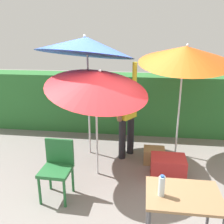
{
  "coord_description": "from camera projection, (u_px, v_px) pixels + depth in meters",
  "views": [
    {
      "loc": [
        0.55,
        -3.84,
        2.45
      ],
      "look_at": [
        0.0,
        0.3,
        1.1
      ],
      "focal_mm": 40.47,
      "sensor_mm": 36.0,
      "label": 1
    }
  ],
  "objects": [
    {
      "name": "ground_plane",
      "position": [
        110.0,
        176.0,
        4.45
      ],
      "size": [
        24.0,
        24.0,
        0.0
      ],
      "primitive_type": "plane",
      "color": "gray"
    },
    {
      "name": "hedge_row",
      "position": [
        122.0,
        103.0,
        6.34
      ],
      "size": [
        8.0,
        0.7,
        1.44
      ],
      "primitive_type": "cube",
      "color": "#2D7033",
      "rests_on": "ground_plane"
    },
    {
      "name": "umbrella_rainbow",
      "position": [
        185.0,
        54.0,
        4.63
      ],
      "size": [
        1.73,
        1.75,
        2.35
      ],
      "color": "silver",
      "rests_on": "ground_plane"
    },
    {
      "name": "umbrella_orange",
      "position": [
        98.0,
        81.0,
        4.04
      ],
      "size": [
        1.77,
        1.72,
        2.13
      ],
      "color": "silver",
      "rests_on": "ground_plane"
    },
    {
      "name": "umbrella_yellow",
      "position": [
        86.0,
        46.0,
        4.67
      ],
      "size": [
        1.89,
        1.88,
        2.55
      ],
      "color": "silver",
      "rests_on": "ground_plane"
    },
    {
      "name": "person_vendor",
      "position": [
        127.0,
        112.0,
        4.92
      ],
      "size": [
        0.38,
        0.51,
        1.88
      ],
      "color": "black",
      "rests_on": "ground_plane"
    },
    {
      "name": "chair_plastic",
      "position": [
        57.0,
        166.0,
        3.8
      ],
      "size": [
        0.45,
        0.45,
        0.89
      ],
      "color": "#236633",
      "rests_on": "ground_plane"
    },
    {
      "name": "cooler_box",
      "position": [
        168.0,
        168.0,
        4.33
      ],
      "size": [
        0.58,
        0.43,
        0.41
      ],
      "primitive_type": "cube",
      "color": "red",
      "rests_on": "ground_plane"
    },
    {
      "name": "crate_cardboard",
      "position": [
        154.0,
        155.0,
        4.89
      ],
      "size": [
        0.4,
        0.33,
        0.29
      ],
      "primitive_type": "cube",
      "color": "#9E7A4C",
      "rests_on": "ground_plane"
    },
    {
      "name": "folding_table",
      "position": [
        183.0,
        202.0,
        2.73
      ],
      "size": [
        0.8,
        0.6,
        0.78
      ],
      "color": "#4C4C51",
      "rests_on": "ground_plane"
    },
    {
      "name": "bottle_water",
      "position": [
        162.0,
        186.0,
        2.65
      ],
      "size": [
        0.07,
        0.07,
        0.24
      ],
      "color": "silver",
      "rests_on": "folding_table"
    }
  ]
}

